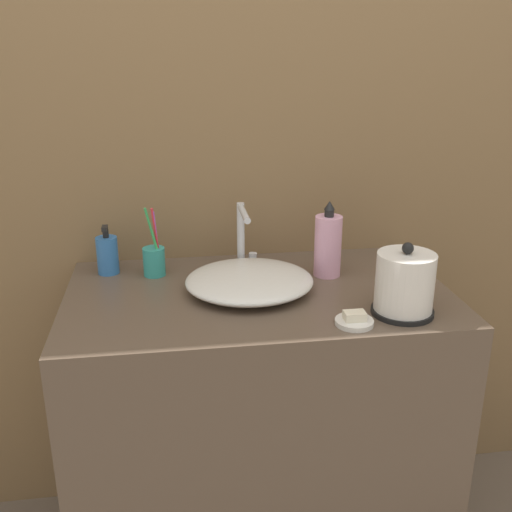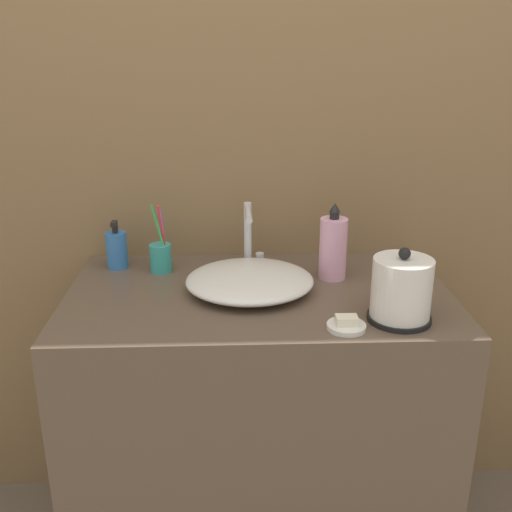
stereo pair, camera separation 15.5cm
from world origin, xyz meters
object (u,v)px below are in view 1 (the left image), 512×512
faucet (243,233)px  electric_kettle (404,286)px  lotion_bottle (107,255)px  shampoo_bottle (328,245)px  toothbrush_cup (154,260)px

faucet → electric_kettle: 0.49m
lotion_bottle → shampoo_bottle: shampoo_bottle is taller
faucet → shampoo_bottle: 0.24m
faucet → lotion_bottle: bearing=176.2°
faucet → shampoo_bottle: bearing=-19.1°
lotion_bottle → shampoo_bottle: bearing=-9.7°
toothbrush_cup → shampoo_bottle: bearing=-8.1°
electric_kettle → lotion_bottle: bearing=152.5°
lotion_bottle → shampoo_bottle: size_ratio=0.66×
lotion_bottle → shampoo_bottle: 0.62m
electric_kettle → faucet: bearing=134.2°
shampoo_bottle → toothbrush_cup: bearing=171.9°
faucet → electric_kettle: size_ratio=1.06×
faucet → toothbrush_cup: toothbrush_cup is taller
toothbrush_cup → electric_kettle: bearing=-29.8°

